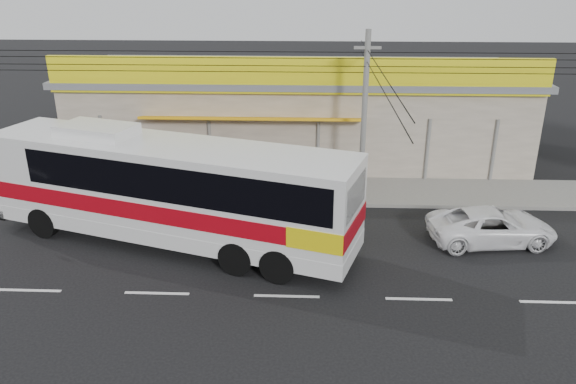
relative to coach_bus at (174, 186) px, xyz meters
name	(u,v)px	position (x,y,z in m)	size (l,w,h in m)	color
ground	(290,257)	(4.07, -0.88, -2.22)	(120.00, 120.00, 0.00)	black
sidewalk	(295,190)	(4.07, 5.12, -2.14)	(30.00, 3.20, 0.15)	slate
lane_markings	(287,296)	(4.07, -3.38, -2.22)	(50.00, 0.12, 0.01)	silver
storefront_building	(298,111)	(4.07, 10.66, 0.08)	(22.60, 9.20, 5.70)	gray
coach_bus	(174,186)	(0.00, 0.00, 0.00)	(13.66, 6.85, 4.14)	silver
motorbike_red	(81,177)	(-5.44, 4.90, -1.55)	(0.69, 1.98, 1.04)	maroon
motorbike_dark	(82,170)	(-5.68, 5.66, -1.50)	(0.53, 1.88, 1.13)	black
white_car	(492,226)	(11.32, 0.57, -1.59)	(2.09, 4.52, 1.26)	white
utility_pole	(367,62)	(6.91, 4.52, 3.63)	(34.00, 14.00, 7.09)	slate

